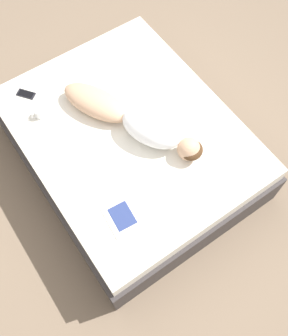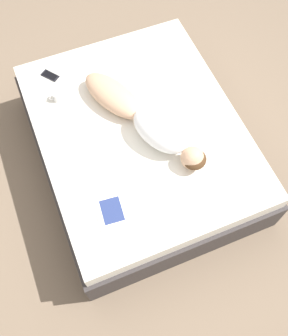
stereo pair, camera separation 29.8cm
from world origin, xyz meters
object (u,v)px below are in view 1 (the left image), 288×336
Objects in this scene: open_magazine at (136,209)px; coffee_mug at (39,113)px; person at (134,121)px; cell_phone at (26,94)px.

coffee_mug is (0.18, -1.14, 0.04)m from open_magazine.
person is 0.72m from open_magazine.
cell_phone is (-0.00, -0.27, -0.04)m from coffee_mug.
person reaches higher than coffee_mug.
open_magazine is 2.86× the size of cell_phone.
coffee_mug is at bearing -75.33° from open_magazine.
cell_phone is (0.57, -0.81, -0.10)m from person.
coffee_mug is 0.69× the size of cell_phone.
open_magazine is at bearing 99.15° from coffee_mug.
cell_phone is at bearing -78.94° from person.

